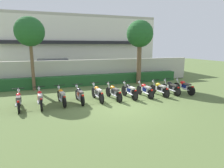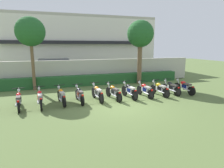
% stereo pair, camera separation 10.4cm
% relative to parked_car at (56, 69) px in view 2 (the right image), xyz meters
% --- Properties ---
extents(ground, '(60.00, 60.00, 0.00)m').
position_rel_parked_car_xyz_m(ground, '(2.87, -9.89, -0.94)').
color(ground, '#566B38').
extents(building, '(19.05, 6.50, 6.56)m').
position_rel_parked_car_xyz_m(building, '(2.87, 6.32, 2.34)').
color(building, silver).
rests_on(building, ground).
extents(compound_wall, '(18.10, 0.30, 1.96)m').
position_rel_parked_car_xyz_m(compound_wall, '(2.87, -3.33, 0.04)').
color(compound_wall, '#BCB7A8').
rests_on(compound_wall, ground).
extents(hedge_row, '(14.48, 0.70, 0.80)m').
position_rel_parked_car_xyz_m(hedge_row, '(2.87, -4.03, -0.54)').
color(hedge_row, '#235628').
rests_on(hedge_row, ground).
extents(parked_car, '(4.50, 2.07, 1.89)m').
position_rel_parked_car_xyz_m(parked_car, '(0.00, 0.00, 0.00)').
color(parked_car, black).
rests_on(parked_car, ground).
extents(tree_near_inspector, '(1.95, 1.95, 4.97)m').
position_rel_parked_car_xyz_m(tree_near_inspector, '(-1.63, -4.57, 3.01)').
color(tree_near_inspector, brown).
rests_on(tree_near_inspector, ground).
extents(tree_far_side, '(2.09, 2.09, 5.04)m').
position_rel_parked_car_xyz_m(tree_far_side, '(6.37, -4.77, 2.95)').
color(tree_far_side, brown).
rests_on(tree_far_side, ground).
extents(motorcycle_in_row_0, '(0.60, 1.91, 0.95)m').
position_rel_parked_car_xyz_m(motorcycle_in_row_0, '(-2.10, -8.64, -0.50)').
color(motorcycle_in_row_0, black).
rests_on(motorcycle_in_row_0, ground).
extents(motorcycle_in_row_1, '(0.60, 1.97, 0.97)m').
position_rel_parked_car_xyz_m(motorcycle_in_row_1, '(-1.12, -8.65, -0.48)').
color(motorcycle_in_row_1, black).
rests_on(motorcycle_in_row_1, ground).
extents(motorcycle_in_row_2, '(0.60, 1.89, 0.96)m').
position_rel_parked_car_xyz_m(motorcycle_in_row_2, '(-0.05, -8.52, -0.49)').
color(motorcycle_in_row_2, black).
rests_on(motorcycle_in_row_2, ground).
extents(motorcycle_in_row_3, '(0.60, 1.83, 0.94)m').
position_rel_parked_car_xyz_m(motorcycle_in_row_3, '(0.91, -8.51, -0.50)').
color(motorcycle_in_row_3, black).
rests_on(motorcycle_in_row_3, ground).
extents(motorcycle_in_row_4, '(0.60, 1.96, 0.97)m').
position_rel_parked_car_xyz_m(motorcycle_in_row_4, '(1.92, -8.47, -0.48)').
color(motorcycle_in_row_4, black).
rests_on(motorcycle_in_row_4, ground).
extents(motorcycle_in_row_5, '(0.60, 1.92, 0.95)m').
position_rel_parked_car_xyz_m(motorcycle_in_row_5, '(2.87, -8.53, -0.49)').
color(motorcycle_in_row_5, black).
rests_on(motorcycle_in_row_5, ground).
extents(motorcycle_in_row_6, '(0.60, 1.83, 0.97)m').
position_rel_parked_car_xyz_m(motorcycle_in_row_6, '(3.85, -8.58, -0.48)').
color(motorcycle_in_row_6, black).
rests_on(motorcycle_in_row_6, ground).
extents(motorcycle_in_row_7, '(0.60, 1.81, 0.94)m').
position_rel_parked_car_xyz_m(motorcycle_in_row_7, '(4.88, -8.59, -0.50)').
color(motorcycle_in_row_7, black).
rests_on(motorcycle_in_row_7, ground).
extents(motorcycle_in_row_8, '(0.60, 1.82, 0.95)m').
position_rel_parked_car_xyz_m(motorcycle_in_row_8, '(5.87, -8.64, -0.50)').
color(motorcycle_in_row_8, black).
rests_on(motorcycle_in_row_8, ground).
extents(motorcycle_in_row_9, '(0.60, 1.78, 0.94)m').
position_rel_parked_car_xyz_m(motorcycle_in_row_9, '(6.77, -8.55, -0.50)').
color(motorcycle_in_row_9, black).
rests_on(motorcycle_in_row_9, ground).
extents(motorcycle_in_row_10, '(0.60, 1.89, 0.95)m').
position_rel_parked_car_xyz_m(motorcycle_in_row_10, '(7.72, -8.63, -0.49)').
color(motorcycle_in_row_10, black).
rests_on(motorcycle_in_row_10, ground).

